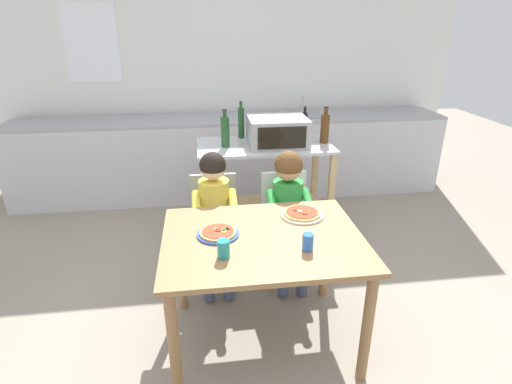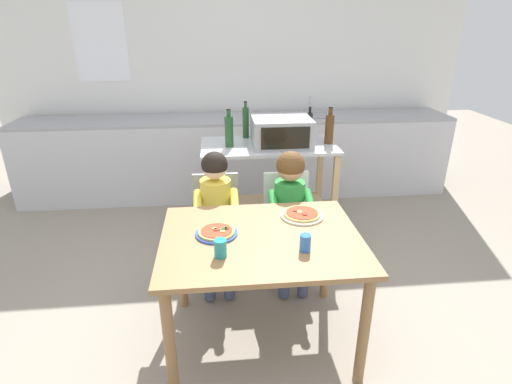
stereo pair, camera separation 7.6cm
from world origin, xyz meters
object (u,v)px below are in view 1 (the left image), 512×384
object	(u,v)px
kitchen_island_cart	(264,177)
bottle_tall_green_wine	(225,131)
pizza_plate_cream	(302,214)
dining_chair_right	(285,218)
child_in_yellow_shirt	(215,206)
drinking_cup_teal	(224,249)
bottle_brown_beer	(241,122)
bottle_slim_sauce	(304,123)
child_in_green_shirt	(289,201)
drinking_cup_blue	(308,242)
pizza_plate_blue_rimmed	(218,233)
dining_table	(263,253)
dining_chair_left	(215,221)
toaster_oven	(278,132)
bottle_clear_vinegar	(325,128)

from	to	relation	value
kitchen_island_cart	bottle_tall_green_wine	bearing A→B (deg)	-175.85
kitchen_island_cart	pizza_plate_cream	distance (m)	1.06
bottle_tall_green_wine	pizza_plate_cream	size ratio (longest dim) A/B	1.17
dining_chair_right	pizza_plate_cream	size ratio (longest dim) A/B	2.99
child_in_yellow_shirt	drinking_cup_teal	distance (m)	0.82
bottle_tall_green_wine	pizza_plate_cream	xyz separation A→B (m)	(0.41, -1.02, -0.28)
bottle_brown_beer	bottle_slim_sauce	xyz separation A→B (m)	(0.58, 0.01, -0.03)
child_in_green_shirt	drinking_cup_blue	bearing A→B (deg)	-94.97
pizza_plate_blue_rimmed	dining_table	bearing A→B (deg)	-12.12
dining_chair_right	child_in_yellow_shirt	xyz separation A→B (m)	(-0.54, -0.10, 0.18)
bottle_brown_beer	pizza_plate_cream	distance (m)	1.34
pizza_plate_cream	drinking_cup_teal	size ratio (longest dim) A/B	2.75
kitchen_island_cart	child_in_green_shirt	size ratio (longest dim) A/B	1.12
dining_chair_left	child_in_green_shirt	world-z (taller)	child_in_green_shirt
kitchen_island_cart	drinking_cup_teal	bearing A→B (deg)	-106.75
bottle_brown_beer	bottle_slim_sauce	size ratio (longest dim) A/B	1.23
kitchen_island_cart	drinking_cup_blue	bearing A→B (deg)	-89.65
bottle_slim_sauce	pizza_plate_cream	bearing A→B (deg)	-104.10
bottle_brown_beer	bottle_slim_sauce	distance (m)	0.58
toaster_oven	bottle_brown_beer	world-z (taller)	bottle_brown_beer
bottle_clear_vinegar	child_in_green_shirt	world-z (taller)	bottle_clear_vinegar
drinking_cup_teal	pizza_plate_blue_rimmed	bearing A→B (deg)	94.38
bottle_clear_vinegar	pizza_plate_blue_rimmed	xyz separation A→B (m)	(-0.97, -1.21, -0.28)
bottle_slim_sauce	dining_chair_left	bearing A→B (deg)	-137.83
drinking_cup_teal	dining_chair_left	bearing A→B (deg)	91.15
toaster_oven	bottle_slim_sauce	world-z (taller)	bottle_slim_sauce
toaster_oven	dining_table	xyz separation A→B (m)	(-0.31, -1.25, -0.39)
pizza_plate_blue_rimmed	pizza_plate_cream	size ratio (longest dim) A/B	0.89
dining_table	toaster_oven	bearing A→B (deg)	76.10
toaster_oven	dining_table	bearing A→B (deg)	-103.90
bottle_slim_sauce	toaster_oven	bearing A→B (deg)	-137.38
toaster_oven	drinking_cup_blue	distance (m)	1.44
dining_chair_left	dining_table	bearing A→B (deg)	-71.25
bottle_slim_sauce	dining_chair_right	distance (m)	1.01
toaster_oven	bottle_slim_sauce	distance (m)	0.40
bottle_clear_vinegar	drinking_cup_blue	size ratio (longest dim) A/B	3.32
bottle_tall_green_wine	child_in_green_shirt	distance (m)	0.85
bottle_tall_green_wine	drinking_cup_blue	world-z (taller)	bottle_tall_green_wine
drinking_cup_blue	dining_chair_right	bearing A→B (deg)	85.69
bottle_brown_beer	dining_chair_left	xyz separation A→B (m)	(-0.28, -0.77, -0.56)
bottle_brown_beer	pizza_plate_blue_rimmed	xyz separation A→B (m)	(-0.28, -1.46, -0.29)
bottle_clear_vinegar	kitchen_island_cart	bearing A→B (deg)	178.14
bottle_brown_beer	dining_chair_left	bearing A→B (deg)	-110.22
kitchen_island_cart	pizza_plate_cream	size ratio (longest dim) A/B	4.20
bottle_clear_vinegar	dining_table	world-z (taller)	bottle_clear_vinegar
bottle_clear_vinegar	bottle_slim_sauce	bearing A→B (deg)	113.55
child_in_green_shirt	drinking_cup_teal	size ratio (longest dim) A/B	10.25
dining_table	child_in_green_shirt	world-z (taller)	child_in_green_shirt
child_in_yellow_shirt	bottle_slim_sauce	bearing A→B (deg)	46.32
kitchen_island_cart	bottle_tall_green_wine	world-z (taller)	bottle_tall_green_wine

